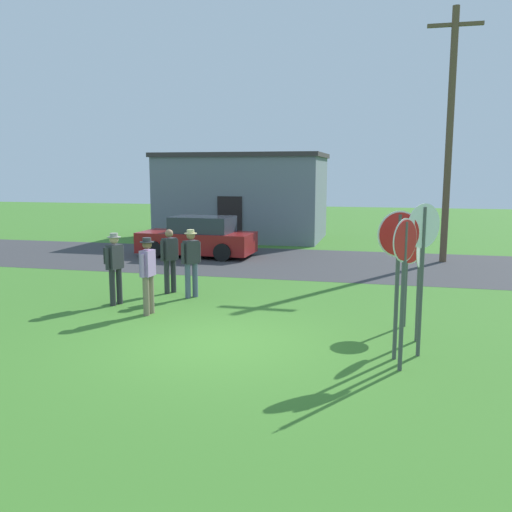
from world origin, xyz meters
The scene contains 14 objects.
ground_plane centered at (0.00, 0.00, 0.00)m, with size 80.00×80.00×0.00m, color #3D7528.
street_asphalt centered at (0.00, 9.30, 0.00)m, with size 60.00×6.40×0.01m, color #38383A.
building_background centered at (-3.66, 15.62, 2.00)m, with size 7.65×4.72×4.00m.
utility_pole centered at (4.99, 10.64, 4.49)m, with size 1.80×0.24×8.61m.
parked_car_on_street centered at (-3.90, 9.86, 0.69)m, with size 4.36×2.14×1.51m.
stop_sign_tallest centered at (3.39, 1.89, 1.34)m, with size 0.57×0.39×1.98m.
stop_sign_center_cluster centered at (3.57, 0.07, 1.82)m, with size 0.56×0.53×2.66m.
stop_sign_rear_right centered at (3.25, -0.73, 1.67)m, with size 0.38×0.59×2.47m.
stop_sign_rear_left centered at (3.17, -0.20, 1.75)m, with size 0.70×0.36×2.55m.
stop_sign_leaning_left centered at (3.59, 0.94, 1.47)m, with size 0.19×0.72×2.16m.
person_near_signs centered at (-3.32, 2.22, 1.01)m, with size 0.43×0.55×1.74m.
person_with_sunhat centered at (-2.52, 3.71, 0.95)m, with size 0.37×0.51×1.69m.
person_in_blue centered at (-1.82, 3.37, 1.01)m, with size 0.47×0.48×1.74m.
person_in_dark_shirt centered at (-2.16, 1.57, 0.98)m, with size 0.32×0.57×1.74m.
Camera 1 is at (2.93, -9.45, 3.19)m, focal length 38.18 mm.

